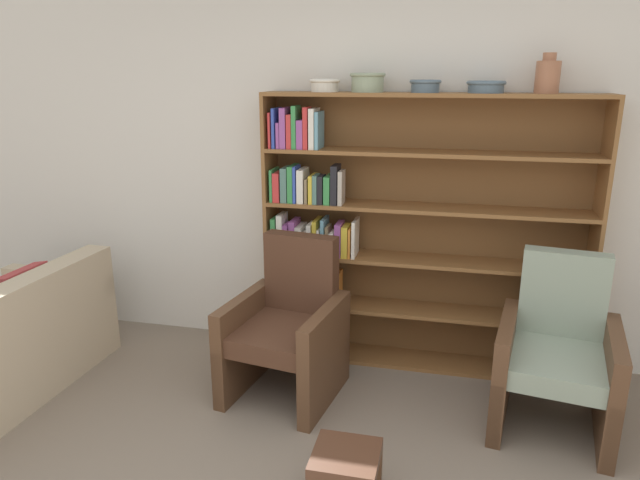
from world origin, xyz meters
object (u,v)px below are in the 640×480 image
(vase_tall, at_px, (548,76))
(bowl_cream, at_px, (368,81))
(bowl_slate, at_px, (325,84))
(armchair_leather, at_px, (288,330))
(bookshelf, at_px, (388,235))
(bowl_terracotta, at_px, (425,85))
(bowl_stoneware, at_px, (486,86))
(footstool, at_px, (346,464))
(armchair_cushioned, at_px, (557,357))

(vase_tall, bearing_deg, bowl_cream, 180.00)
(bowl_slate, height_order, armchair_leather, bowl_slate)
(vase_tall, bearing_deg, bookshelf, 179.08)
(bowl_terracotta, xyz_separation_m, bowl_stoneware, (0.37, 0.00, -0.00))
(bowl_slate, height_order, bowl_cream, bowl_cream)
(bowl_cream, bearing_deg, footstool, -83.90)
(bowl_cream, bearing_deg, vase_tall, -0.00)
(armchair_leather, relative_size, footstool, 3.21)
(bowl_slate, height_order, bowl_terracotta, bowl_slate)
(bowl_slate, distance_m, bowl_cream, 0.28)
(bowl_cream, distance_m, armchair_cushioned, 2.01)
(bowl_cream, bearing_deg, armchair_cushioned, -24.70)
(bowl_cream, relative_size, vase_tall, 0.98)
(bowl_stoneware, relative_size, armchair_cushioned, 0.24)
(bookshelf, distance_m, bowl_terracotta, 1.01)
(bookshelf, height_order, armchair_cushioned, bookshelf)
(bowl_terracotta, xyz_separation_m, footstool, (-0.20, -1.51, -1.67))
(bowl_terracotta, relative_size, footstool, 0.64)
(bowl_cream, height_order, armchair_leather, bowl_cream)
(vase_tall, distance_m, armchair_leather, 2.20)
(armchair_cushioned, bearing_deg, footstool, 51.77)
(bowl_cream, xyz_separation_m, bowl_terracotta, (0.36, 0.00, -0.02))
(bookshelf, bearing_deg, armchair_leather, -134.29)
(armchair_cushioned, bearing_deg, armchair_leather, 9.28)
(bowl_slate, distance_m, bowl_stoneware, 1.01)
(bowl_terracotta, height_order, bowl_stoneware, bowl_terracotta)
(bowl_cream, bearing_deg, bookshelf, 5.04)
(vase_tall, distance_m, armchair_cushioned, 1.64)
(bowl_cream, height_order, bowl_terracotta, bowl_cream)
(bookshelf, xyz_separation_m, bowl_stoneware, (0.56, -0.01, 0.98))
(armchair_leather, xyz_separation_m, armchair_cushioned, (1.60, -0.00, 0.00))
(bookshelf, height_order, bowl_stoneware, bowl_stoneware)
(armchair_leather, height_order, footstool, armchair_leather)
(bookshelf, bearing_deg, bowl_terracotta, -4.22)
(bookshelf, bearing_deg, bowl_slate, -178.12)
(bookshelf, distance_m, armchair_leather, 0.94)
(bowl_terracotta, relative_size, vase_tall, 0.85)
(bookshelf, relative_size, bowl_slate, 10.83)
(bowl_slate, distance_m, armchair_cushioned, 2.18)
(bowl_stoneware, distance_m, footstool, 2.32)
(bowl_slate, bearing_deg, bowl_cream, 0.00)
(bowl_stoneware, distance_m, armchair_cushioned, 1.65)
(bowl_terracotta, xyz_separation_m, armchair_leather, (-0.75, -0.56, -1.49))
(bookshelf, distance_m, bowl_stoneware, 1.13)
(armchair_leather, height_order, armchair_cushioned, same)
(armchair_cushioned, relative_size, footstool, 3.21)
(bowl_slate, bearing_deg, footstool, -73.78)
(bowl_stoneware, bearing_deg, footstool, -110.48)
(bookshelf, bearing_deg, vase_tall, -0.92)
(armchair_leather, distance_m, armchair_cushioned, 1.60)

